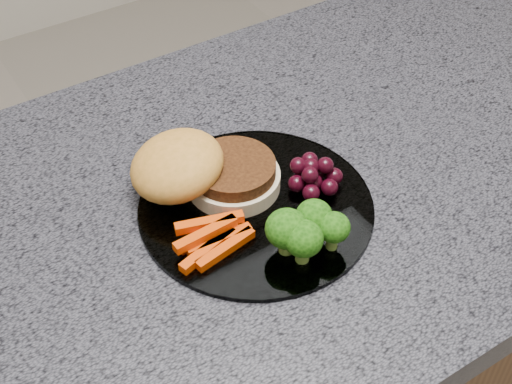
% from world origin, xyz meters
% --- Properties ---
extents(island_cabinet, '(1.20, 0.60, 0.86)m').
position_xyz_m(island_cabinet, '(0.00, 0.00, 0.43)').
color(island_cabinet, '#52341C').
rests_on(island_cabinet, ground).
extents(countertop, '(1.20, 0.60, 0.04)m').
position_xyz_m(countertop, '(0.00, 0.00, 0.88)').
color(countertop, '#474750').
rests_on(countertop, island_cabinet).
extents(plate, '(0.26, 0.26, 0.01)m').
position_xyz_m(plate, '(-0.11, -0.03, 0.90)').
color(plate, white).
rests_on(plate, countertop).
extents(burger, '(0.19, 0.17, 0.06)m').
position_xyz_m(burger, '(-0.15, 0.03, 0.93)').
color(burger, beige).
rests_on(burger, plate).
extents(carrot_sticks, '(0.09, 0.06, 0.02)m').
position_xyz_m(carrot_sticks, '(-0.18, -0.05, 0.91)').
color(carrot_sticks, '#CB3803').
rests_on(carrot_sticks, plate).
extents(broccoli, '(0.08, 0.06, 0.05)m').
position_xyz_m(broccoli, '(-0.10, -0.11, 0.94)').
color(broccoli, olive).
rests_on(broccoli, plate).
extents(grape_bunch, '(0.06, 0.06, 0.03)m').
position_xyz_m(grape_bunch, '(-0.04, -0.04, 0.92)').
color(grape_bunch, black).
rests_on(grape_bunch, plate).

